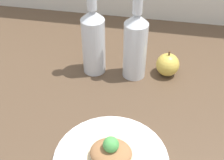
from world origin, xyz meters
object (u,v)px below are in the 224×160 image
object	(u,v)px
plated_food	(109,153)
cider_bottle_left	(93,38)
plate	(109,160)
apple	(168,65)
cider_bottle_right	(135,42)

from	to	relation	value
plated_food	cider_bottle_left	bearing A→B (deg)	108.43
plate	apple	distance (cm)	37.28
plate	plated_food	bearing A→B (deg)	0.00
cider_bottle_left	cider_bottle_right	bearing A→B (deg)	0.00
cider_bottle_left	plated_food	bearing A→B (deg)	-71.57
plate	cider_bottle_left	distance (cm)	36.76
plate	plated_food	xyz separation A→B (cm)	(0.00, 0.00, 2.66)
plate	cider_bottle_right	world-z (taller)	cider_bottle_right
plated_food	cider_bottle_right	world-z (taller)	cider_bottle_right
cider_bottle_right	apple	world-z (taller)	cider_bottle_right
cider_bottle_left	cider_bottle_right	xyz separation A→B (cm)	(12.36, 0.00, 0.00)
cider_bottle_left	plate	bearing A→B (deg)	-71.57
plated_food	cider_bottle_right	bearing A→B (deg)	87.93
plated_food	apple	world-z (taller)	plated_food
plate	cider_bottle_left	size ratio (longest dim) A/B	0.85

